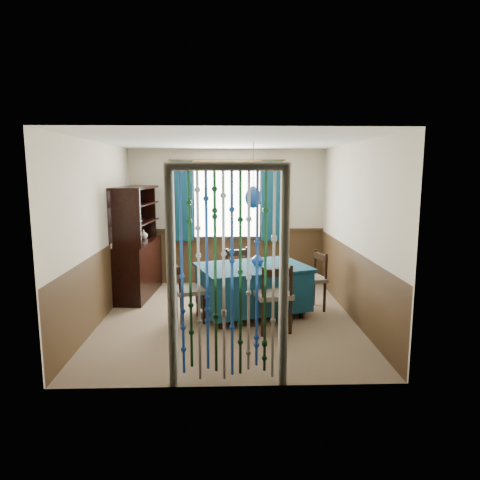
{
  "coord_description": "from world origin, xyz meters",
  "views": [
    {
      "loc": [
        -0.01,
        -5.94,
        2.1
      ],
      "look_at": [
        0.18,
        0.21,
        1.11
      ],
      "focal_mm": 32.0,
      "sensor_mm": 36.0,
      "label": 1
    }
  ],
  "objects_px": {
    "chair_near": "(274,296)",
    "chair_left": "(188,291)",
    "vase_table": "(258,259)",
    "dining_table": "(253,286)",
    "chair_right": "(311,279)",
    "pendant_lamp": "(253,197)",
    "sideboard": "(137,259)",
    "chair_far": "(240,274)",
    "vase_sideboard": "(143,234)",
    "bowl_shelf": "(136,222)"
  },
  "relations": [
    {
      "from": "dining_table",
      "to": "vase_table",
      "type": "bearing_deg",
      "value": 9.71
    },
    {
      "from": "dining_table",
      "to": "sideboard",
      "type": "xyz_separation_m",
      "value": [
        -1.9,
        1.07,
        0.2
      ]
    },
    {
      "from": "chair_right",
      "to": "vase_table",
      "type": "xyz_separation_m",
      "value": [
        -0.84,
        -0.2,
        0.35
      ]
    },
    {
      "from": "sideboard",
      "to": "vase_sideboard",
      "type": "bearing_deg",
      "value": 85.08
    },
    {
      "from": "sideboard",
      "to": "pendant_lamp",
      "type": "height_order",
      "value": "pendant_lamp"
    },
    {
      "from": "dining_table",
      "to": "bowl_shelf",
      "type": "bearing_deg",
      "value": 136.94
    },
    {
      "from": "sideboard",
      "to": "chair_right",
      "type": "bearing_deg",
      "value": -11.57
    },
    {
      "from": "chair_left",
      "to": "vase_sideboard",
      "type": "bearing_deg",
      "value": -170.71
    },
    {
      "from": "chair_near",
      "to": "pendant_lamp",
      "type": "xyz_separation_m",
      "value": [
        -0.23,
        0.67,
        1.24
      ]
    },
    {
      "from": "chair_right",
      "to": "pendant_lamp",
      "type": "bearing_deg",
      "value": 90.09
    },
    {
      "from": "bowl_shelf",
      "to": "vase_table",
      "type": "bearing_deg",
      "value": -23.0
    },
    {
      "from": "chair_near",
      "to": "chair_far",
      "type": "bearing_deg",
      "value": 95.75
    },
    {
      "from": "vase_table",
      "to": "bowl_shelf",
      "type": "bearing_deg",
      "value": 157.0
    },
    {
      "from": "chair_near",
      "to": "vase_table",
      "type": "relative_size",
      "value": 5.3
    },
    {
      "from": "bowl_shelf",
      "to": "vase_sideboard",
      "type": "bearing_deg",
      "value": 90.0
    },
    {
      "from": "chair_left",
      "to": "bowl_shelf",
      "type": "distance_m",
      "value": 1.67
    },
    {
      "from": "vase_table",
      "to": "bowl_shelf",
      "type": "height_order",
      "value": "bowl_shelf"
    },
    {
      "from": "pendant_lamp",
      "to": "vase_table",
      "type": "distance_m",
      "value": 0.91
    },
    {
      "from": "sideboard",
      "to": "chair_far",
      "type": "bearing_deg",
      "value": -9.44
    },
    {
      "from": "sideboard",
      "to": "bowl_shelf",
      "type": "xyz_separation_m",
      "value": [
        0.06,
        -0.22,
        0.65
      ]
    },
    {
      "from": "chair_far",
      "to": "sideboard",
      "type": "distance_m",
      "value": 1.81
    },
    {
      "from": "chair_far",
      "to": "vase_sideboard",
      "type": "height_order",
      "value": "vase_sideboard"
    },
    {
      "from": "chair_left",
      "to": "vase_table",
      "type": "height_order",
      "value": "vase_table"
    },
    {
      "from": "chair_near",
      "to": "chair_far",
      "type": "relative_size",
      "value": 1.06
    },
    {
      "from": "chair_left",
      "to": "chair_right",
      "type": "bearing_deg",
      "value": 86.25
    },
    {
      "from": "chair_near",
      "to": "pendant_lamp",
      "type": "relative_size",
      "value": 1.0
    },
    {
      "from": "chair_far",
      "to": "vase_table",
      "type": "xyz_separation_m",
      "value": [
        0.23,
        -0.59,
        0.36
      ]
    },
    {
      "from": "chair_near",
      "to": "chair_left",
      "type": "relative_size",
      "value": 1.09
    },
    {
      "from": "chair_right",
      "to": "vase_sideboard",
      "type": "xyz_separation_m",
      "value": [
        -2.75,
        1.18,
        0.54
      ]
    },
    {
      "from": "dining_table",
      "to": "vase_table",
      "type": "height_order",
      "value": "vase_table"
    },
    {
      "from": "chair_near",
      "to": "chair_left",
      "type": "bearing_deg",
      "value": 149.72
    },
    {
      "from": "chair_left",
      "to": "vase_sideboard",
      "type": "xyz_separation_m",
      "value": [
        -0.91,
        1.69,
        0.56
      ]
    },
    {
      "from": "sideboard",
      "to": "vase_sideboard",
      "type": "relative_size",
      "value": 10.64
    },
    {
      "from": "chair_left",
      "to": "pendant_lamp",
      "type": "relative_size",
      "value": 0.91
    },
    {
      "from": "chair_near",
      "to": "vase_table",
      "type": "distance_m",
      "value": 0.8
    },
    {
      "from": "chair_right",
      "to": "bowl_shelf",
      "type": "xyz_separation_m",
      "value": [
        -2.75,
        0.61,
        0.81
      ]
    },
    {
      "from": "sideboard",
      "to": "bowl_shelf",
      "type": "relative_size",
      "value": 9.77
    },
    {
      "from": "chair_left",
      "to": "chair_right",
      "type": "relative_size",
      "value": 0.94
    },
    {
      "from": "pendant_lamp",
      "to": "vase_table",
      "type": "bearing_deg",
      "value": 27.96
    },
    {
      "from": "bowl_shelf",
      "to": "vase_sideboard",
      "type": "height_order",
      "value": "bowl_shelf"
    },
    {
      "from": "vase_table",
      "to": "chair_left",
      "type": "bearing_deg",
      "value": -163.08
    },
    {
      "from": "chair_right",
      "to": "pendant_lamp",
      "type": "relative_size",
      "value": 0.97
    },
    {
      "from": "sideboard",
      "to": "pendant_lamp",
      "type": "distance_m",
      "value": 2.45
    },
    {
      "from": "chair_near",
      "to": "vase_sideboard",
      "type": "xyz_separation_m",
      "value": [
        -2.08,
        2.09,
        0.53
      ]
    },
    {
      "from": "vase_table",
      "to": "vase_sideboard",
      "type": "xyz_separation_m",
      "value": [
        -1.92,
        1.38,
        0.19
      ]
    },
    {
      "from": "chair_near",
      "to": "vase_table",
      "type": "bearing_deg",
      "value": 91.57
    },
    {
      "from": "pendant_lamp",
      "to": "chair_right",
      "type": "bearing_deg",
      "value": 14.79
    },
    {
      "from": "chair_left",
      "to": "chair_far",
      "type": "bearing_deg",
      "value": 120.16
    },
    {
      "from": "pendant_lamp",
      "to": "chair_far",
      "type": "bearing_deg",
      "value": 104.37
    },
    {
      "from": "chair_far",
      "to": "vase_table",
      "type": "distance_m",
      "value": 0.73
    }
  ]
}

